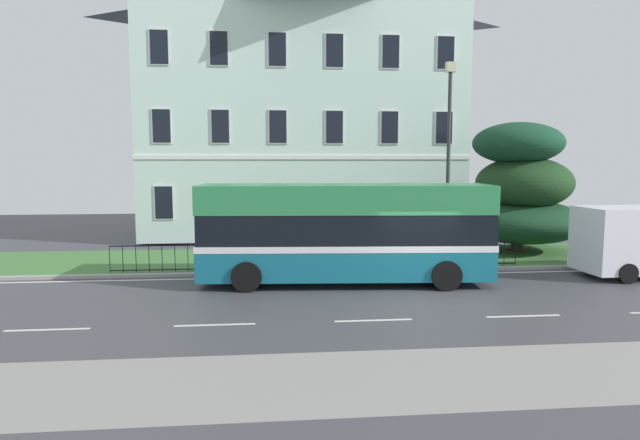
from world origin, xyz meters
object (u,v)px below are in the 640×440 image
evergreen_tree (521,194)px  single_decker_bus (345,232)px  georgian_townhouse (300,108)px  street_lamp_post (448,151)px

evergreen_tree → single_decker_bus: 9.87m
georgian_townhouse → single_decker_bus: (0.65, -13.79, -5.36)m
evergreen_tree → street_lamp_post: bearing=-148.5°
georgian_townhouse → evergreen_tree: 13.40m
georgian_townhouse → single_decker_bus: georgian_townhouse is taller
street_lamp_post → single_decker_bus: bearing=-150.1°
single_decker_bus → georgian_townhouse: bearing=96.6°
georgian_townhouse → single_decker_bus: size_ratio=1.72×
evergreen_tree → street_lamp_post: street_lamp_post is taller
single_decker_bus → street_lamp_post: bearing=33.8°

